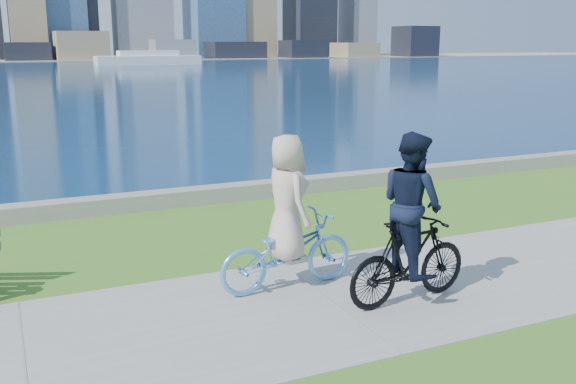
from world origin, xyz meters
name	(u,v)px	position (x,y,z in m)	size (l,w,h in m)	color
ground	(330,302)	(0.00, 0.00, 0.00)	(320.00, 320.00, 0.00)	#3A6A1B
concrete_path	(330,301)	(0.00, 0.00, 0.01)	(80.00, 3.50, 0.02)	gray
seawall	(201,195)	(0.00, 6.20, 0.17)	(90.00, 0.50, 0.35)	gray
bay_water	(32,73)	(0.00, 72.00, 0.00)	(320.00, 131.00, 0.01)	navy
far_shore	(14,60)	(0.00, 130.00, 0.06)	(320.00, 30.00, 0.12)	gray
ferry_far	(148,59)	(18.05, 93.47, 0.89)	(15.79, 4.51, 2.14)	silver
cyclist_woman	(287,232)	(-0.35, 0.70, 0.86)	(0.85, 2.15, 2.28)	#62A9EF
cyclist_man	(410,233)	(0.97, -0.47, 1.02)	(0.81, 2.03, 2.39)	black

